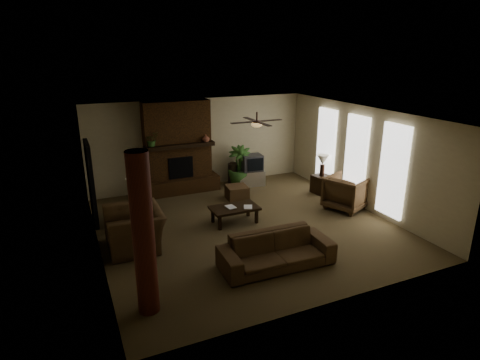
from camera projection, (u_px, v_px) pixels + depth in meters
name	position (u px, v px, depth m)	size (l,w,h in m)	color
room_shell	(247.00, 173.00, 9.63)	(7.00, 7.00, 7.00)	brown
fireplace	(178.00, 155.00, 12.19)	(2.40, 0.70, 2.80)	#4D2E14
windows	(356.00, 158.00, 11.16)	(0.08, 3.65, 2.35)	white
log_column	(143.00, 236.00, 6.40)	(0.36, 0.36, 2.80)	#592316
doorway	(91.00, 183.00, 9.96)	(0.10, 1.00, 2.10)	black
ceiling_fan	(257.00, 123.00, 9.69)	(1.35, 1.35, 0.37)	#321E16
sofa	(277.00, 245.00, 8.11)	(2.33, 0.68, 0.91)	#503A22
armchair_left	(134.00, 223.00, 8.83)	(1.36, 0.89, 1.19)	#503A22
armchair_right	(347.00, 191.00, 11.02)	(1.00, 0.94, 1.03)	#503A22
coffee_table	(235.00, 209.00, 10.15)	(1.20, 0.70, 0.43)	black
ottoman	(237.00, 192.00, 11.82)	(0.60, 0.60, 0.40)	#503A22
tv_stand	(251.00, 178.00, 13.03)	(0.85, 0.50, 0.50)	silver
tv	(252.00, 163.00, 12.83)	(0.70, 0.59, 0.52)	#3A393C
floor_vase	(233.00, 172.00, 13.04)	(0.34, 0.34, 0.77)	#2F251A
floor_plant	(239.00, 175.00, 12.95)	(0.73, 1.30, 0.73)	#366126
side_table_left	(137.00, 213.00, 10.16)	(0.50, 0.50, 0.55)	black
lamp_left	(133.00, 186.00, 9.95)	(0.42, 0.42, 0.65)	#321E16
side_table_right	(322.00, 184.00, 12.32)	(0.50, 0.50, 0.55)	black
lamp_right	(323.00, 161.00, 12.10)	(0.41, 0.41, 0.65)	#321E16
mantel_plant	(152.00, 141.00, 11.49)	(0.38, 0.42, 0.33)	#366126
mantel_vase	(206.00, 138.00, 12.08)	(0.22, 0.23, 0.22)	brown
book_a	(227.00, 203.00, 10.00)	(0.22, 0.03, 0.29)	#999999
book_b	(244.00, 202.00, 10.06)	(0.21, 0.02, 0.29)	#999999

